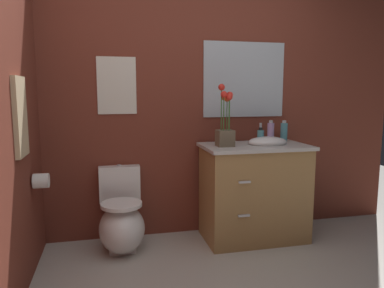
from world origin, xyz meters
TOP-DOWN VIEW (x-y plane):
  - wall_back at (0.20, 1.56)m, footprint 3.93×0.05m
  - toilet at (-0.61, 1.26)m, footprint 0.38×0.59m
  - vanity_cabinet at (0.58, 1.24)m, footprint 0.94×0.56m
  - flower_vase at (0.29, 1.22)m, footprint 0.14×0.14m
  - soap_bottle at (0.65, 1.28)m, footprint 0.06×0.06m
  - lotion_bottle at (0.92, 1.37)m, footprint 0.07×0.07m
  - hand_wash_bottle at (0.78, 1.34)m, footprint 0.06×0.06m
  - wall_poster at (-0.61, 1.53)m, footprint 0.34×0.01m
  - wall_mirror at (0.58, 1.53)m, footprint 0.80×0.01m
  - hanging_towel at (-1.25, 0.79)m, footprint 0.03×0.28m
  - toilet_paper_roll at (-1.19, 1.07)m, footprint 0.11×0.11m

SIDE VIEW (x-z plane):
  - toilet at x=-0.61m, z-range -0.10..0.59m
  - vanity_cabinet at x=0.58m, z-range -0.08..0.97m
  - toilet_paper_roll at x=-1.19m, z-range 0.62..0.74m
  - soap_bottle at x=0.65m, z-range 0.86..1.01m
  - lotion_bottle at x=0.92m, z-range 0.86..1.06m
  - hand_wash_bottle at x=0.78m, z-range 0.86..1.07m
  - flower_vase at x=0.29m, z-range 0.78..1.31m
  - hanging_towel at x=-1.25m, z-range 0.91..1.43m
  - wall_back at x=0.20m, z-range 0.00..2.50m
  - wall_poster at x=-0.61m, z-range 1.14..1.64m
  - wall_mirror at x=0.58m, z-range 1.10..1.80m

